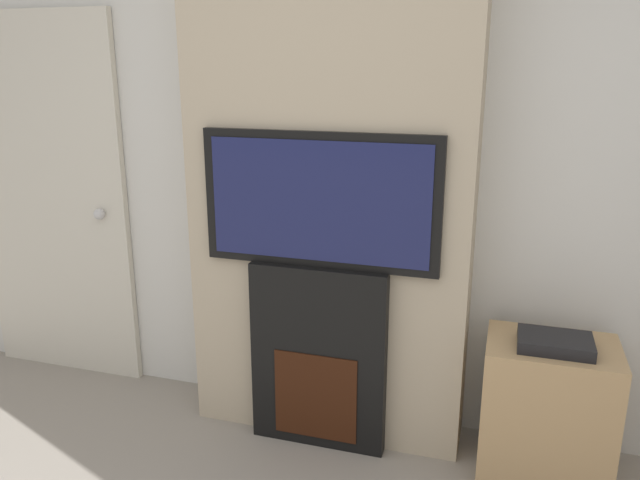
{
  "coord_description": "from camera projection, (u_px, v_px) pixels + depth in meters",
  "views": [
    {
      "loc": [
        0.77,
        -0.78,
        1.73
      ],
      "look_at": [
        0.0,
        1.7,
        0.98
      ],
      "focal_mm": 35.0,
      "sensor_mm": 36.0,
      "label": 1
    }
  ],
  "objects": [
    {
      "name": "chimney_breast",
      "position": [
        330.0,
        151.0,
        2.74
      ],
      "size": [
        1.28,
        0.3,
        2.7
      ],
      "color": "tan",
      "rests_on": "ground_plane"
    },
    {
      "name": "media_stand",
      "position": [
        546.0,
        410.0,
        2.62
      ],
      "size": [
        0.53,
        0.38,
        0.67
      ],
      "color": "tan",
      "rests_on": "ground_plane"
    },
    {
      "name": "wall_back",
      "position": [
        341.0,
        146.0,
        2.9
      ],
      "size": [
        6.0,
        0.06,
        2.7
      ],
      "color": "silver",
      "rests_on": "ground_plane"
    },
    {
      "name": "fireplace",
      "position": [
        320.0,
        356.0,
        2.85
      ],
      "size": [
        0.63,
        0.15,
        0.87
      ],
      "color": "black",
      "rests_on": "ground_plane"
    },
    {
      "name": "entry_door",
      "position": [
        52.0,
        201.0,
        3.41
      ],
      "size": [
        0.93,
        0.09,
        1.99
      ],
      "color": "beige",
      "rests_on": "ground_plane"
    },
    {
      "name": "television",
      "position": [
        320.0,
        200.0,
        2.65
      ],
      "size": [
        1.04,
        0.07,
        0.59
      ],
      "color": "black",
      "rests_on": "fireplace"
    }
  ]
}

